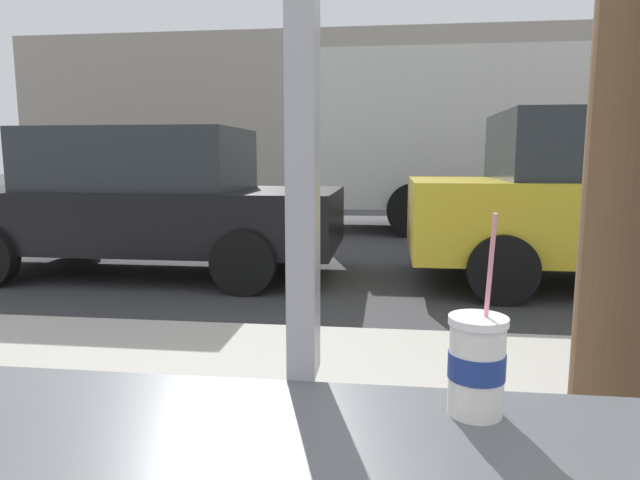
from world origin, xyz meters
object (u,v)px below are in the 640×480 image
Objects in this scene: parked_car_black at (146,201)px; box_truck at (514,137)px; soda_cup_left at (477,364)px; parked_car_yellow at (616,199)px.

box_truck reaches higher than parked_car_black.
box_truck is (2.04, 9.57, 0.65)m from soda_cup_left.
box_truck is (4.91, 4.38, 0.84)m from parked_car_black.
parked_car_black is at bearing -138.26° from box_truck.
parked_car_yellow reaches higher than parked_car_black.
parked_car_yellow reaches higher than soda_cup_left.
box_truck reaches higher than parked_car_yellow.
parked_car_black is 1.03× the size of parked_car_yellow.
parked_car_yellow is (5.03, 0.00, 0.06)m from parked_car_black.
parked_car_yellow is at bearing 0.00° from parked_car_black.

